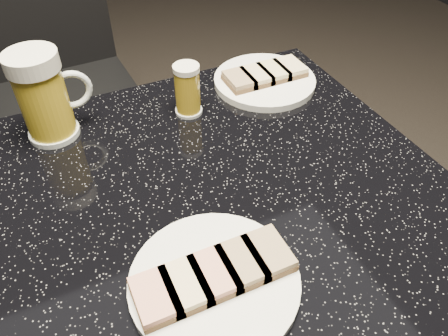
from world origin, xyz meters
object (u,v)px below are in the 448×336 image
Objects in this scene: beer_mug at (44,96)px; chair at (62,77)px; table at (224,280)px; plate_large at (214,282)px; beer_tumbler at (187,90)px; plate_small at (264,81)px.

chair is at bearing 84.96° from beer_mug.
chair is at bearing 99.64° from table.
table is at bearing -50.83° from beer_mug.
table is (0.08, 0.14, -0.25)m from plate_large.
beer_mug reaches higher than chair.
chair reaches higher than beer_tumbler.
chair is at bearing 118.75° from plate_small.
table is 7.65× the size of beer_tumbler.
plate_small is at bearing 53.63° from plate_large.
chair is (-0.18, 0.68, -0.30)m from beer_tumbler.
beer_tumbler is at bearing -171.52° from plate_small.
table is (-0.21, -0.25, -0.25)m from plate_small.
plate_large is 1.37× the size of beer_mug.
plate_small is 0.42m from beer_mug.
beer_mug is at bearing 178.39° from plate_small.
beer_mug is (-0.42, 0.01, 0.07)m from plate_small.
table is at bearing -97.47° from beer_tumbler.
plate_small is at bearing -1.61° from beer_mug.
beer_tumbler reaches higher than table.
plate_large is 1.04× the size of plate_small.
beer_mug is at bearing 107.93° from plate_large.
chair is at bearing 93.99° from plate_large.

